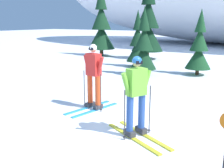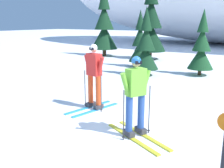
{
  "view_description": "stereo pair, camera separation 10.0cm",
  "coord_description": "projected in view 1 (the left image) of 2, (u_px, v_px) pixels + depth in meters",
  "views": [
    {
      "loc": [
        3.36,
        -4.97,
        2.46
      ],
      "look_at": [
        0.02,
        0.36,
        0.95
      ],
      "focal_mm": 41.87,
      "sensor_mm": 36.0,
      "label": 1
    },
    {
      "loc": [
        3.45,
        -4.91,
        2.46
      ],
      "look_at": [
        0.02,
        0.36,
        0.95
      ],
      "focal_mm": 41.87,
      "sensor_mm": 36.0,
      "label": 2
    }
  ],
  "objects": [
    {
      "name": "pine_tree_far_left",
      "position": [
        101.0,
        27.0,
        18.76
      ],
      "size": [
        1.94,
        1.94,
        5.01
      ],
      "color": "#47301E",
      "rests_on": "ground"
    },
    {
      "name": "pine_tree_left",
      "position": [
        148.0,
        25.0,
        17.01
      ],
      "size": [
        2.08,
        2.08,
        5.38
      ],
      "color": "#47301E",
      "rests_on": "ground"
    },
    {
      "name": "skier_red_jacket",
      "position": [
        93.0,
        75.0,
        7.34
      ],
      "size": [
        0.79,
        1.74,
        1.86
      ],
      "color": "#2893CC",
      "rests_on": "ground"
    },
    {
      "name": "skier_lime_jacket",
      "position": [
        136.0,
        96.0,
        5.58
      ],
      "size": [
        1.79,
        1.15,
        1.76
      ],
      "color": "gold",
      "rests_on": "ground"
    },
    {
      "name": "pine_tree_right",
      "position": [
        199.0,
        48.0,
        12.04
      ],
      "size": [
        1.17,
        1.17,
        3.03
      ],
      "color": "#47301E",
      "rests_on": "ground"
    },
    {
      "name": "pine_tree_center_left",
      "position": [
        137.0,
        43.0,
        14.24
      ],
      "size": [
        1.19,
        1.19,
        3.08
      ],
      "color": "#47301E",
      "rests_on": "ground"
    },
    {
      "name": "pine_tree_center_right",
      "position": [
        144.0,
        47.0,
        11.93
      ],
      "size": [
        1.21,
        1.21,
        3.13
      ],
      "color": "#47301E",
      "rests_on": "ground"
    },
    {
      "name": "ground_plane",
      "position": [
        103.0,
        124.0,
        6.4
      ],
      "size": [
        120.0,
        120.0,
        0.0
      ],
      "primitive_type": "plane",
      "color": "white"
    }
  ]
}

